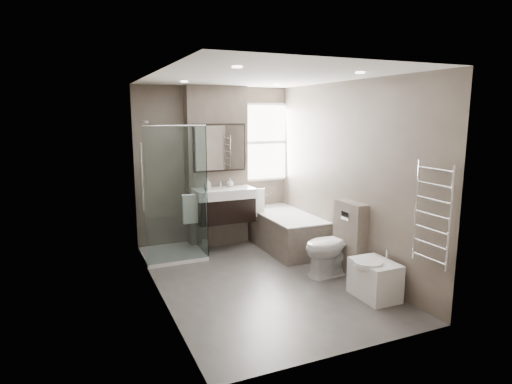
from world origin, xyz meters
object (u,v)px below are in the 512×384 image
toilet (332,245)px  bidet (374,279)px  vanity (224,205)px  bathtub (285,229)px

toilet → bidet: 0.85m
toilet → bidet: toilet is taller
vanity → toilet: 1.91m
bathtub → toilet: bearing=-88.0°
toilet → bidet: size_ratio=1.43×
bathtub → toilet: size_ratio=1.95×
vanity → bathtub: 1.07m
bathtub → bidet: (0.09, -2.12, -0.08)m
bathtub → toilet: (0.05, -1.29, 0.10)m
bathtub → vanity: bearing=160.6°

